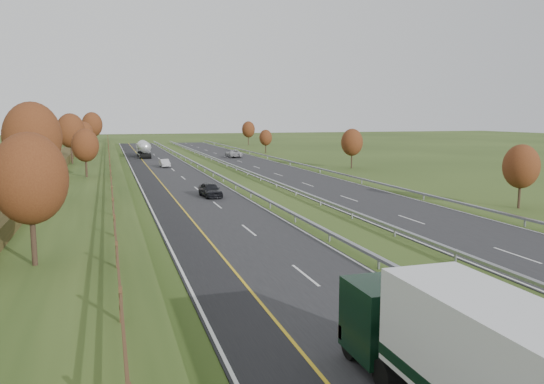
{
  "coord_description": "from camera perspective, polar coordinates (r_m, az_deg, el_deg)",
  "views": [
    {
      "loc": [
        -8.7,
        -14.99,
        8.57
      ],
      "look_at": [
        4.5,
        27.53,
        2.2
      ],
      "focal_mm": 35.0,
      "sensor_mm": 36.0,
      "label": 1
    }
  ],
  "objects": [
    {
      "name": "fence_left",
      "position": [
        74.81,
        -17.07,
        3.3
      ],
      "size": [
        0.12,
        189.06,
        1.2
      ],
      "color": "#422B19",
      "rests_on": "embankment_left"
    },
    {
      "name": "trees_left",
      "position": [
        71.76,
        -20.5,
        5.87
      ],
      "size": [
        6.64,
        164.3,
        7.66
      ],
      "color": "#2D2116",
      "rests_on": "embankment_left"
    },
    {
      "name": "near_carriageway",
      "position": [
        75.97,
        -10.57,
        1.54
      ],
      "size": [
        10.5,
        200.0,
        0.04
      ],
      "primitive_type": "cube",
      "color": "black",
      "rests_on": "ground"
    },
    {
      "name": "car_small_far",
      "position": [
        143.36,
        -13.55,
        4.83
      ],
      "size": [
        2.28,
        5.53,
        1.6
      ],
      "primitive_type": "imported",
      "rotation": [
        0.0,
        0.0,
        -0.01
      ],
      "color": "#111437",
      "rests_on": "near_carriageway"
    },
    {
      "name": "ground",
      "position": [
        72.46,
        -3.8,
        1.33
      ],
      "size": [
        400.0,
        400.0,
        0.0
      ],
      "primitive_type": "plane",
      "color": "#2D4217",
      "rests_on": "ground"
    },
    {
      "name": "median_barrier_far",
      "position": [
        77.89,
        -2.66,
        2.27
      ],
      "size": [
        0.32,
        200.0,
        0.71
      ],
      "color": "gray",
      "rests_on": "ground"
    },
    {
      "name": "car_oncoming",
      "position": [
        111.74,
        -4.16,
        4.16
      ],
      "size": [
        2.82,
        5.87,
        1.61
      ],
      "primitive_type": "imported",
      "rotation": [
        0.0,
        0.0,
        3.12
      ],
      "color": "#B0AFB4",
      "rests_on": "far_carriageway"
    },
    {
      "name": "outer_barrier_far",
      "position": [
        81.53,
        5.19,
        2.51
      ],
      "size": [
        0.32,
        200.0,
        0.71
      ],
      "color": "gray",
      "rests_on": "ground"
    },
    {
      "name": "lane_markings",
      "position": [
        76.85,
        -5.81,
        1.74
      ],
      "size": [
        26.75,
        200.0,
        0.01
      ],
      "color": "silver",
      "rests_on": "near_carriageway"
    },
    {
      "name": "far_carriageway",
      "position": [
        79.57,
        1.32,
        1.97
      ],
      "size": [
        10.5,
        200.0,
        0.04
      ],
      "primitive_type": "cube",
      "color": "black",
      "rests_on": "ground"
    },
    {
      "name": "car_dark_near",
      "position": [
        56.9,
        -6.66,
        0.24
      ],
      "size": [
        2.18,
        4.61,
        1.52
      ],
      "primitive_type": "imported",
      "rotation": [
        0.0,
        0.0,
        0.09
      ],
      "color": "black",
      "rests_on": "near_carriageway"
    },
    {
      "name": "embankment_left",
      "position": [
        75.49,
        -20.43,
        1.87
      ],
      "size": [
        12.0,
        200.0,
        2.0
      ],
      "primitive_type": "cube",
      "color": "#2D4217",
      "rests_on": "ground"
    },
    {
      "name": "median_barrier_near",
      "position": [
        76.77,
        -6.35,
        2.14
      ],
      "size": [
        0.32,
        200.0,
        0.71
      ],
      "color": "gray",
      "rests_on": "ground"
    },
    {
      "name": "trees_far",
      "position": [
        111.17,
        3.04,
        5.9
      ],
      "size": [
        8.45,
        118.6,
        7.12
      ],
      "color": "#2D2116",
      "rests_on": "ground"
    },
    {
      "name": "hard_shoulder",
      "position": [
        75.64,
        -13.39,
        1.43
      ],
      "size": [
        3.0,
        200.0,
        0.04
      ],
      "primitive_type": "cube",
      "color": "black",
      "rests_on": "ground"
    },
    {
      "name": "road_tanker",
      "position": [
        115.52,
        -13.64,
        4.58
      ],
      "size": [
        2.4,
        11.22,
        3.46
      ],
      "color": "silver",
      "rests_on": "near_carriageway"
    },
    {
      "name": "car_silver_mid",
      "position": [
        91.59,
        -11.47,
        3.06
      ],
      "size": [
        1.6,
        4.13,
        1.34
      ],
      "primitive_type": "imported",
      "rotation": [
        0.0,
        0.0,
        0.04
      ],
      "color": "#B9B8BD",
      "rests_on": "near_carriageway"
    },
    {
      "name": "hedge_left",
      "position": [
        75.49,
        -22.01,
        2.98
      ],
      "size": [
        2.2,
        180.0,
        1.1
      ],
      "primitive_type": "cube",
      "color": "#323114",
      "rests_on": "embankment_left"
    }
  ]
}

